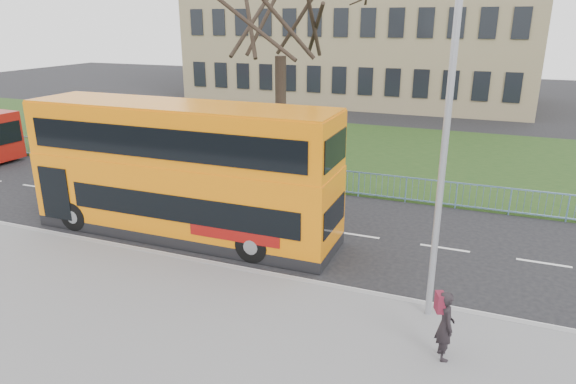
# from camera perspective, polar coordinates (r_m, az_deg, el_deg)

# --- Properties ---
(ground) EXTENTS (120.00, 120.00, 0.00)m
(ground) POSITION_cam_1_polar(r_m,az_deg,el_deg) (17.16, -4.24, -6.40)
(ground) COLOR black
(ground) RESTS_ON ground
(pavement) EXTENTS (80.00, 10.50, 0.12)m
(pavement) POSITION_cam_1_polar(r_m,az_deg,el_deg) (12.28, -18.74, -18.33)
(pavement) COLOR slate
(pavement) RESTS_ON ground
(kerb) EXTENTS (80.00, 0.20, 0.14)m
(kerb) POSITION_cam_1_polar(r_m,az_deg,el_deg) (15.89, -6.69, -8.35)
(kerb) COLOR gray
(kerb) RESTS_ON ground
(grass_verge) EXTENTS (80.00, 15.40, 0.08)m
(grass_verge) POSITION_cam_1_polar(r_m,az_deg,el_deg) (29.95, 7.71, 4.55)
(grass_verge) COLOR #193513
(grass_verge) RESTS_ON ground
(guard_railing) EXTENTS (40.00, 0.12, 1.10)m
(guard_railing) POSITION_cam_1_polar(r_m,az_deg,el_deg) (22.68, 2.96, 1.44)
(guard_railing) COLOR #6892B9
(guard_railing) RESTS_ON ground
(bare_tree) EXTENTS (9.11, 9.11, 13.02)m
(bare_tree) POSITION_cam_1_polar(r_m,az_deg,el_deg) (25.91, -0.85, 17.18)
(bare_tree) COLOR black
(bare_tree) RESTS_ON grass_verge
(civic_building) EXTENTS (30.00, 15.00, 14.00)m
(civic_building) POSITION_cam_1_polar(r_m,az_deg,el_deg) (50.37, 8.39, 18.17)
(civic_building) COLOR #90805B
(civic_building) RESTS_ON ground
(yellow_bus) EXTENTS (10.89, 2.66, 4.56)m
(yellow_bus) POSITION_cam_1_polar(r_m,az_deg,el_deg) (17.90, -11.74, 2.68)
(yellow_bus) COLOR orange
(yellow_bus) RESTS_ON ground
(pedestrian) EXTENTS (0.58, 0.69, 1.62)m
(pedestrian) POSITION_cam_1_polar(r_m,az_deg,el_deg) (12.03, 17.07, -13.98)
(pedestrian) COLOR black
(pedestrian) RESTS_ON pavement
(street_lamp) EXTENTS (1.75, 0.46, 8.29)m
(street_lamp) POSITION_cam_1_polar(r_m,az_deg,el_deg) (12.28, 16.60, 5.71)
(street_lamp) COLOR #96979E
(street_lamp) RESTS_ON pavement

